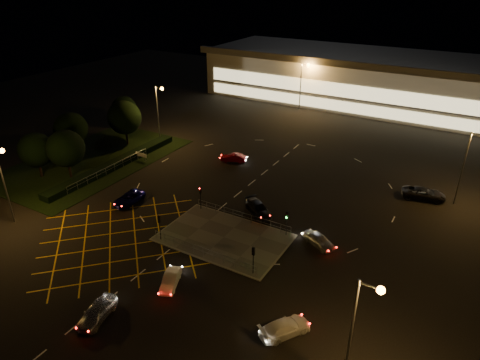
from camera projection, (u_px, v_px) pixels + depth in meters
The scene contains 27 objects.
ground at pixel (219, 225), 51.72m from camera, with size 180.00×180.00×0.00m, color black.
pedestrian_island at pixel (224, 237), 49.24m from camera, with size 14.00×9.00×0.12m, color #4C4944.
grass_verge at pixel (93, 160), 68.93m from camera, with size 18.00×30.00×0.08m, color black.
hedge at pixel (115, 164), 66.47m from camera, with size 2.00×26.00×1.00m, color black.
supermarket at pixel (365, 78), 97.26m from camera, with size 72.00×26.50×10.50m.
streetlight_sw at pixel (4, 175), 49.20m from camera, with size 1.78×0.56×10.03m.
streetlight_se at pixel (359, 322), 28.77m from camera, with size 1.78×0.56×10.03m.
streetlight_nw at pixel (159, 106), 73.30m from camera, with size 1.78×0.56×10.03m.
streetlight_ne at pixel (469, 159), 53.26m from camera, with size 1.78×0.56×10.03m.
streetlight_far_left at pixel (303, 80), 90.21m from camera, with size 1.78×0.56×10.03m.
signal_sw at pixel (159, 222), 47.82m from camera, with size 0.28×0.30×3.15m.
signal_se at pixel (253, 255), 42.43m from camera, with size 0.28×0.30×3.15m.
signal_nw at pixel (200, 193), 54.00m from camera, with size 0.28×0.30×3.15m.
signal_ne at pixel (287, 218), 48.60m from camera, with size 0.28×0.30×3.15m.
tree_a at pixel (36, 150), 61.72m from camera, with size 5.04×5.04×6.86m.
tree_b at pixel (71, 129), 68.67m from camera, with size 5.40×5.40×7.35m.
tree_c at pixel (124, 118), 72.92m from camera, with size 5.76×5.76×7.84m.
tree_d at pixel (124, 109), 80.67m from camera, with size 4.68×4.68×6.37m.
tree_e at pixel (66, 148), 61.33m from camera, with size 5.40×5.40×7.35m.
car_near_silver at pixel (97, 312), 37.65m from camera, with size 1.81×4.51×1.54m, color #A7A9AE.
car_queue_white at pixel (171, 280), 41.69m from camera, with size 1.33×3.80×1.25m, color white.
car_left_blue at pixel (129, 198), 56.33m from camera, with size 2.20×4.77×1.32m, color #0F0E54.
car_far_dkgrey at pixel (258, 208), 53.87m from camera, with size 2.00×4.92×1.43m, color black.
car_right_silver at pixel (319, 240), 47.68m from camera, with size 1.65×4.10×1.40m, color silver.
car_circ_red at pixel (233, 158), 68.37m from camera, with size 1.38×3.96×1.31m, color maroon.
car_east_grey at pixel (424, 194), 57.27m from camera, with size 2.59×5.62×1.56m, color black.
car_approach_white at pixel (285, 327), 36.15m from camera, with size 1.88×4.62×1.34m, color silver.
Camera 1 is at (24.25, -36.59, 28.00)m, focal length 32.00 mm.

